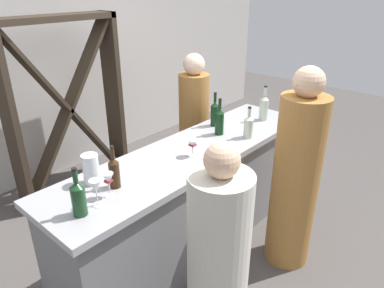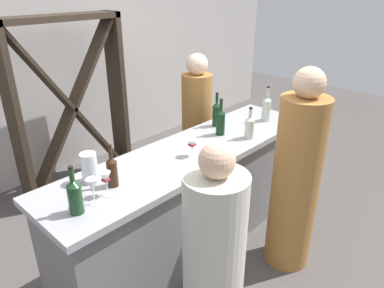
{
  "view_description": "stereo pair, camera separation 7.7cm",
  "coord_description": "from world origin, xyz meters",
  "px_view_note": "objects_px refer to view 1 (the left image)",
  "views": [
    {
      "loc": [
        -1.92,
        -1.71,
        2.17
      ],
      "look_at": [
        0.0,
        0.0,
        1.0
      ],
      "focal_mm": 33.47,
      "sensor_mm": 36.0,
      "label": 1
    },
    {
      "loc": [
        -1.87,
        -1.76,
        2.17
      ],
      "look_at": [
        0.0,
        0.0,
        1.0
      ],
      "focal_mm": 33.47,
      "sensor_mm": 36.0,
      "label": 2
    }
  ],
  "objects_px": {
    "wine_bottle_second_right_clear_pale": "(248,126)",
    "wine_bottle_rightmost_dark_green": "(215,113)",
    "wine_bottle_far_right_clear_pale": "(264,107)",
    "wine_bottle_second_left_amber_brown": "(114,172)",
    "wine_glass_near_left": "(96,187)",
    "wine_glass_near_center": "(193,145)",
    "person_left_guest": "(295,179)",
    "person_center_guest": "(218,260)",
    "wine_bottle_center_dark_green": "(219,121)",
    "wine_rack": "(68,109)",
    "water_pitcher": "(91,169)",
    "person_right_guest": "(194,128)",
    "wine_bottle_leftmost_olive_green": "(78,197)",
    "wine_glass_near_right": "(108,181)"
  },
  "relations": [
    {
      "from": "wine_bottle_rightmost_dark_green",
      "to": "person_center_guest",
      "type": "xyz_separation_m",
      "value": [
        -1.11,
        -0.91,
        -0.42
      ]
    },
    {
      "from": "wine_bottle_center_dark_green",
      "to": "person_right_guest",
      "type": "distance_m",
      "value": 0.83
    },
    {
      "from": "wine_rack",
      "to": "wine_glass_near_center",
      "type": "relative_size",
      "value": 13.7
    },
    {
      "from": "wine_bottle_leftmost_olive_green",
      "to": "water_pitcher",
      "type": "bearing_deg",
      "value": 45.19
    },
    {
      "from": "wine_bottle_leftmost_olive_green",
      "to": "person_center_guest",
      "type": "xyz_separation_m",
      "value": [
        0.5,
        -0.62,
        -0.42
      ]
    },
    {
      "from": "wine_bottle_rightmost_dark_green",
      "to": "person_left_guest",
      "type": "bearing_deg",
      "value": -96.81
    },
    {
      "from": "water_pitcher",
      "to": "person_right_guest",
      "type": "xyz_separation_m",
      "value": [
        1.61,
        0.52,
        -0.34
      ]
    },
    {
      "from": "wine_glass_near_left",
      "to": "wine_glass_near_center",
      "type": "relative_size",
      "value": 1.26
    },
    {
      "from": "wine_rack",
      "to": "person_center_guest",
      "type": "relative_size",
      "value": 1.33
    },
    {
      "from": "wine_glass_near_left",
      "to": "wine_glass_near_center",
      "type": "height_order",
      "value": "wine_glass_near_left"
    },
    {
      "from": "wine_bottle_second_right_clear_pale",
      "to": "person_center_guest",
      "type": "height_order",
      "value": "person_center_guest"
    },
    {
      "from": "wine_bottle_far_right_clear_pale",
      "to": "person_left_guest",
      "type": "distance_m",
      "value": 0.89
    },
    {
      "from": "wine_rack",
      "to": "person_center_guest",
      "type": "bearing_deg",
      "value": -100.85
    },
    {
      "from": "person_left_guest",
      "to": "person_right_guest",
      "type": "relative_size",
      "value": 1.09
    },
    {
      "from": "wine_bottle_far_right_clear_pale",
      "to": "wine_glass_near_left",
      "type": "height_order",
      "value": "wine_bottle_far_right_clear_pale"
    },
    {
      "from": "person_left_guest",
      "to": "wine_glass_near_center",
      "type": "bearing_deg",
      "value": 26.3
    },
    {
      "from": "wine_bottle_far_right_clear_pale",
      "to": "wine_bottle_second_left_amber_brown",
      "type": "bearing_deg",
      "value": 177.86
    },
    {
      "from": "wine_bottle_center_dark_green",
      "to": "person_center_guest",
      "type": "bearing_deg",
      "value": -142.1
    },
    {
      "from": "wine_rack",
      "to": "wine_bottle_second_left_amber_brown",
      "type": "height_order",
      "value": "wine_rack"
    },
    {
      "from": "wine_bottle_second_left_amber_brown",
      "to": "wine_glass_near_left",
      "type": "distance_m",
      "value": 0.22
    },
    {
      "from": "person_right_guest",
      "to": "wine_bottle_center_dark_green",
      "type": "bearing_deg",
      "value": -21.22
    },
    {
      "from": "person_center_guest",
      "to": "wine_bottle_second_right_clear_pale",
      "type": "bearing_deg",
      "value": -47.13
    },
    {
      "from": "wine_bottle_rightmost_dark_green",
      "to": "wine_bottle_second_left_amber_brown",
      "type": "bearing_deg",
      "value": -171.39
    },
    {
      "from": "water_pitcher",
      "to": "person_center_guest",
      "type": "xyz_separation_m",
      "value": [
        0.25,
        -0.87,
        -0.41
      ]
    },
    {
      "from": "wine_bottle_center_dark_green",
      "to": "person_center_guest",
      "type": "distance_m",
      "value": 1.3
    },
    {
      "from": "water_pitcher",
      "to": "wine_bottle_center_dark_green",
      "type": "bearing_deg",
      "value": -5.55
    },
    {
      "from": "person_center_guest",
      "to": "person_right_guest",
      "type": "bearing_deg",
      "value": -27.53
    },
    {
      "from": "person_left_guest",
      "to": "wine_bottle_second_left_amber_brown",
      "type": "bearing_deg",
      "value": 46.88
    },
    {
      "from": "wine_glass_near_right",
      "to": "water_pitcher",
      "type": "relative_size",
      "value": 0.79
    },
    {
      "from": "wine_bottle_leftmost_olive_green",
      "to": "water_pitcher",
      "type": "height_order",
      "value": "wine_bottle_leftmost_olive_green"
    },
    {
      "from": "water_pitcher",
      "to": "wine_bottle_leftmost_olive_green",
      "type": "bearing_deg",
      "value": -134.81
    },
    {
      "from": "wine_bottle_second_right_clear_pale",
      "to": "wine_bottle_rightmost_dark_green",
      "type": "bearing_deg",
      "value": 85.76
    },
    {
      "from": "person_center_guest",
      "to": "person_right_guest",
      "type": "relative_size",
      "value": 0.93
    },
    {
      "from": "wine_bottle_center_dark_green",
      "to": "wine_bottle_far_right_clear_pale",
      "type": "relative_size",
      "value": 0.96
    },
    {
      "from": "wine_bottle_second_left_amber_brown",
      "to": "water_pitcher",
      "type": "height_order",
      "value": "wine_bottle_second_left_amber_brown"
    },
    {
      "from": "wine_bottle_far_right_clear_pale",
      "to": "water_pitcher",
      "type": "xyz_separation_m",
      "value": [
        -1.79,
        0.22,
        -0.02
      ]
    },
    {
      "from": "wine_bottle_center_dark_green",
      "to": "wine_bottle_second_right_clear_pale",
      "type": "distance_m",
      "value": 0.25
    },
    {
      "from": "wine_bottle_far_right_clear_pale",
      "to": "person_left_guest",
      "type": "relative_size",
      "value": 0.2
    },
    {
      "from": "wine_bottle_second_right_clear_pale",
      "to": "water_pitcher",
      "type": "relative_size",
      "value": 1.33
    },
    {
      "from": "wine_glass_near_left",
      "to": "person_right_guest",
      "type": "bearing_deg",
      "value": 23.78
    },
    {
      "from": "wine_bottle_rightmost_dark_green",
      "to": "person_left_guest",
      "type": "distance_m",
      "value": 0.95
    },
    {
      "from": "wine_bottle_rightmost_dark_green",
      "to": "wine_bottle_center_dark_green",
      "type": "bearing_deg",
      "value": -130.63
    },
    {
      "from": "wine_bottle_far_right_clear_pale",
      "to": "wine_glass_near_right",
      "type": "height_order",
      "value": "wine_bottle_far_right_clear_pale"
    },
    {
      "from": "wine_bottle_second_left_amber_brown",
      "to": "wine_glass_near_center",
      "type": "relative_size",
      "value": 2.13
    },
    {
      "from": "wine_glass_near_left",
      "to": "wine_bottle_second_left_amber_brown",
      "type": "bearing_deg",
      "value": 24.75
    },
    {
      "from": "wine_bottle_second_right_clear_pale",
      "to": "wine_rack",
      "type": "bearing_deg",
      "value": 108.73
    },
    {
      "from": "wine_bottle_center_dark_green",
      "to": "wine_glass_near_center",
      "type": "height_order",
      "value": "wine_bottle_center_dark_green"
    },
    {
      "from": "wine_bottle_rightmost_dark_green",
      "to": "wine_bottle_second_right_clear_pale",
      "type": "bearing_deg",
      "value": -94.24
    },
    {
      "from": "wine_glass_near_left",
      "to": "wine_glass_near_center",
      "type": "xyz_separation_m",
      "value": [
        0.88,
        0.02,
        -0.03
      ]
    },
    {
      "from": "wine_rack",
      "to": "wine_glass_near_right",
      "type": "distance_m",
      "value": 1.87
    }
  ]
}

